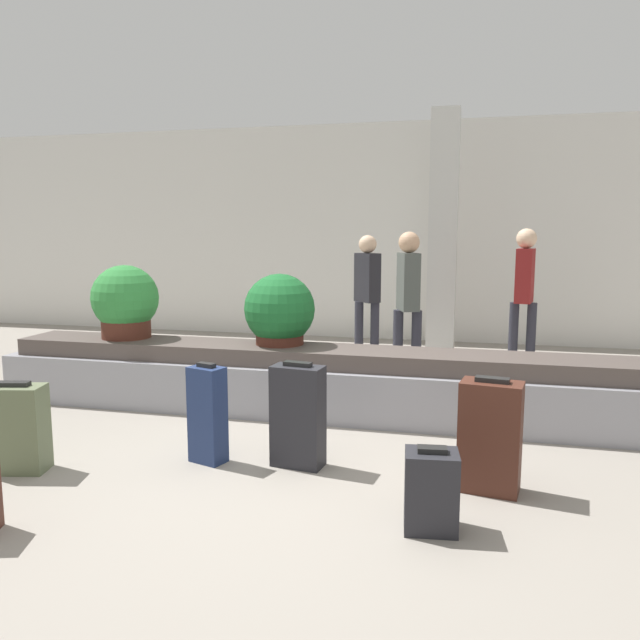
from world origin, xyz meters
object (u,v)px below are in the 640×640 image
pillar (443,233)px  traveler_1 (367,288)px  suitcase_4 (298,416)px  potted_plant_0 (280,312)px  suitcase_2 (431,491)px  suitcase_3 (490,436)px  suitcase_0 (208,414)px  suitcase_1 (16,428)px  potted_plant_1 (125,302)px  traveler_0 (524,286)px  traveler_2 (408,293)px

pillar → traveler_1: 1.42m
suitcase_4 → traveler_1: bearing=99.3°
pillar → potted_plant_0: 3.46m
potted_plant_0 → traveler_1: 2.26m
pillar → suitcase_2: bearing=-87.5°
potted_plant_0 → suitcase_4: bearing=-67.6°
traveler_1 → suitcase_3: bearing=155.0°
suitcase_0 → suitcase_1: suitcase_0 is taller
traveler_1 → suitcase_4: bearing=136.0°
suitcase_2 → pillar: bearing=85.8°
potted_plant_1 → potted_plant_0: bearing=1.1°
potted_plant_1 → suitcase_1: bearing=-81.9°
suitcase_0 → suitcase_4: 0.65m
suitcase_1 → potted_plant_0: potted_plant_0 is taller
suitcase_2 → potted_plant_1: potted_plant_1 is taller
traveler_0 → traveler_1: traveler_0 is taller
suitcase_0 → potted_plant_0: potted_plant_0 is taller
potted_plant_0 → traveler_1: bearing=78.9°
suitcase_1 → potted_plant_0: 2.37m
pillar → traveler_2: size_ratio=1.97×
suitcase_1 → suitcase_2: suitcase_1 is taller
suitcase_0 → potted_plant_0: 1.53m
potted_plant_0 → traveler_1: size_ratio=0.41×
suitcase_0 → traveler_1: size_ratio=0.46×
suitcase_0 → suitcase_2: bearing=-4.0°
pillar → suitcase_2: pillar is taller
suitcase_0 → traveler_2: size_ratio=0.44×
pillar → traveler_0: size_ratio=1.93×
potted_plant_1 → pillar: bearing=48.0°
suitcase_0 → traveler_1: (0.52, 3.65, 0.58)m
suitcase_4 → suitcase_0: bearing=-165.3°
potted_plant_1 → traveler_2: (2.58, 1.37, 0.02)m
pillar → suitcase_2: size_ratio=6.73×
suitcase_4 → potted_plant_0: (-0.55, 1.34, 0.54)m
suitcase_0 → suitcase_3: 1.94m
pillar → traveler_2: pillar is taller
suitcase_2 → suitcase_1: bearing=169.6°
suitcase_2 → suitcase_3: size_ratio=0.64×
suitcase_0 → potted_plant_0: size_ratio=1.11×
traveler_2 → suitcase_1: bearing=123.0°
suitcase_3 → potted_plant_0: potted_plant_0 is taller
suitcase_2 → suitcase_4: bearing=136.1°
suitcase_2 → traveler_2: (-0.50, 3.42, 0.74)m
pillar → suitcase_1: 5.80m
suitcase_1 → traveler_1: bearing=54.4°
suitcase_4 → potted_plant_0: potted_plant_0 is taller
traveler_0 → traveler_2: (-1.26, -0.90, -0.02)m
pillar → suitcase_0: 4.92m
suitcase_0 → suitcase_2: 1.75m
suitcase_4 → traveler_1: traveler_1 is taller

